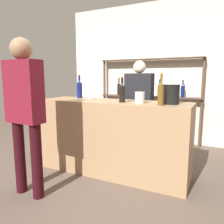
{
  "coord_description": "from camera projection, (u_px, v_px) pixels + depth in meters",
  "views": [
    {
      "loc": [
        1.28,
        -2.63,
        1.32
      ],
      "look_at": [
        0.0,
        0.0,
        0.85
      ],
      "focal_mm": 35.0,
      "sensor_mm": 36.0,
      "label": 1
    }
  ],
  "objects": [
    {
      "name": "ground_plane",
      "position": [
        112.0,
        171.0,
        3.09
      ],
      "size": [
        16.0,
        16.0,
        0.0
      ],
      "primitive_type": "plane",
      "color": "brown"
    },
    {
      "name": "back_wall",
      "position": [
        152.0,
        73.0,
        4.56
      ],
      "size": [
        3.69,
        0.12,
        2.8
      ],
      "primitive_type": "cube",
      "color": "beige",
      "rests_on": "ground_plane"
    },
    {
      "name": "customer_left",
      "position": [
        25.0,
        105.0,
        2.33
      ],
      "size": [
        0.43,
        0.23,
        1.72
      ],
      "rotation": [
        0.0,
        0.0,
        1.52
      ],
      "color": "black",
      "rests_on": "ground_plane"
    },
    {
      "name": "counter_bottle_0",
      "position": [
        80.0,
        89.0,
        3.35
      ],
      "size": [
        0.08,
        0.08,
        0.35
      ],
      "color": "#0F1956",
      "rests_on": "bar_counter"
    },
    {
      "name": "back_shelf",
      "position": [
        149.0,
        87.0,
        4.45
      ],
      "size": [
        2.09,
        0.18,
        1.69
      ],
      "color": "#4C3828",
      "rests_on": "ground_plane"
    },
    {
      "name": "counter_bottle_2",
      "position": [
        122.0,
        92.0,
        2.76
      ],
      "size": [
        0.08,
        0.08,
        0.32
      ],
      "color": "black",
      "rests_on": "bar_counter"
    },
    {
      "name": "counter_bottle_1",
      "position": [
        161.0,
        93.0,
        2.46
      ],
      "size": [
        0.07,
        0.07,
        0.37
      ],
      "color": "brown",
      "rests_on": "bar_counter"
    },
    {
      "name": "bar_counter",
      "position": [
        112.0,
        137.0,
        3.02
      ],
      "size": [
        2.09,
        0.6,
        1.0
      ],
      "primitive_type": "cube",
      "color": "#997551",
      "rests_on": "ground_plane"
    },
    {
      "name": "cork_jar",
      "position": [
        140.0,
        97.0,
        2.68
      ],
      "size": [
        0.12,
        0.12,
        0.14
      ],
      "color": "silver",
      "rests_on": "bar_counter"
    },
    {
      "name": "wine_glass",
      "position": [
        90.0,
        91.0,
        3.24
      ],
      "size": [
        0.07,
        0.07,
        0.16
      ],
      "color": "silver",
      "rests_on": "bar_counter"
    },
    {
      "name": "server_behind_counter",
      "position": [
        139.0,
        100.0,
        3.76
      ],
      "size": [
        0.47,
        0.21,
        1.59
      ],
      "rotation": [
        0.0,
        0.0,
        -1.59
      ],
      "color": "black",
      "rests_on": "ground_plane"
    },
    {
      "name": "ice_bucket",
      "position": [
        172.0,
        94.0,
        2.57
      ],
      "size": [
        0.19,
        0.19,
        0.23
      ],
      "color": "black",
      "rests_on": "bar_counter"
    }
  ]
}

